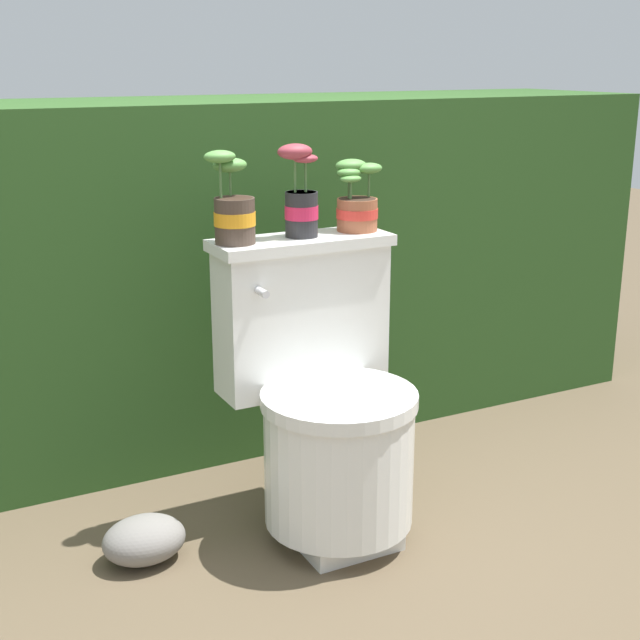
% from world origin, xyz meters
% --- Properties ---
extents(ground_plane, '(12.00, 12.00, 0.00)m').
position_xyz_m(ground_plane, '(0.00, 0.00, 0.00)').
color(ground_plane, brown).
extents(hedge_backdrop, '(3.35, 0.64, 1.14)m').
position_xyz_m(hedge_backdrop, '(0.00, 0.93, 0.57)').
color(hedge_backdrop, '#284C1E').
rests_on(hedge_backdrop, ground).
extents(toilet, '(0.50, 0.52, 0.80)m').
position_xyz_m(toilet, '(0.09, 0.11, 0.35)').
color(toilet, white).
rests_on(toilet, ground).
extents(potted_plant_left, '(0.13, 0.12, 0.24)m').
position_xyz_m(potted_plant_left, '(-0.11, 0.27, 0.89)').
color(potted_plant_left, '#47382D').
rests_on(potted_plant_left, toilet).
extents(potted_plant_midleft, '(0.11, 0.09, 0.25)m').
position_xyz_m(potted_plant_midleft, '(0.09, 0.26, 0.90)').
color(potted_plant_midleft, '#262628').
rests_on(potted_plant_midleft, toilet).
extents(potted_plant_middle, '(0.14, 0.12, 0.20)m').
position_xyz_m(potted_plant_middle, '(0.27, 0.28, 0.88)').
color(potted_plant_middle, '#9E5638').
rests_on(potted_plant_middle, toilet).
extents(garden_stone, '(0.22, 0.18, 0.12)m').
position_xyz_m(garden_stone, '(-0.42, 0.17, 0.06)').
color(garden_stone, gray).
rests_on(garden_stone, ground).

